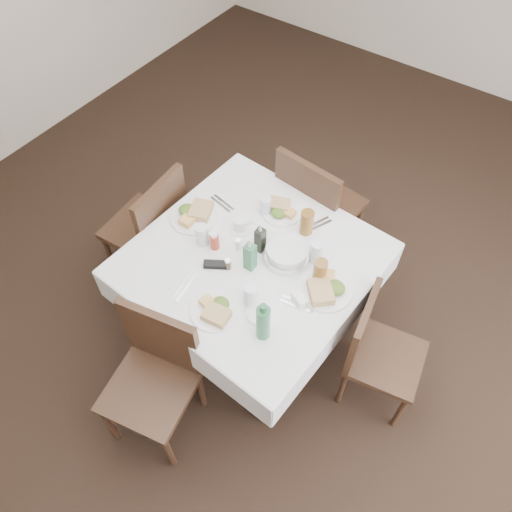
# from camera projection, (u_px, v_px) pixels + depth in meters

# --- Properties ---
(ground_plane) EXTENTS (7.00, 7.00, 0.00)m
(ground_plane) POSITION_uv_depth(u_px,v_px,m) (283.00, 341.00, 3.30)
(ground_plane) COLOR black
(room_shell) EXTENTS (6.04, 7.04, 2.80)m
(room_shell) POSITION_uv_depth(u_px,v_px,m) (302.00, 134.00, 1.95)
(room_shell) COLOR beige
(room_shell) RESTS_ON ground
(dining_table) EXTENTS (1.32, 1.32, 0.76)m
(dining_table) POSITION_uv_depth(u_px,v_px,m) (252.00, 266.00, 2.84)
(dining_table) COLOR black
(dining_table) RESTS_ON ground
(chair_north) EXTENTS (0.51, 0.51, 0.98)m
(chair_north) POSITION_uv_depth(u_px,v_px,m) (314.00, 204.00, 3.29)
(chair_north) COLOR black
(chair_north) RESTS_ON ground
(chair_south) EXTENTS (0.51, 0.51, 0.92)m
(chair_south) POSITION_uv_depth(u_px,v_px,m) (156.00, 369.00, 2.62)
(chair_south) COLOR black
(chair_south) RESTS_ON ground
(chair_east) EXTENTS (0.46, 0.46, 0.83)m
(chair_east) POSITION_uv_depth(u_px,v_px,m) (374.00, 347.00, 2.75)
(chair_east) COLOR black
(chair_east) RESTS_ON ground
(chair_west) EXTENTS (0.48, 0.48, 0.94)m
(chair_west) POSITION_uv_depth(u_px,v_px,m) (153.00, 225.00, 3.22)
(chair_west) COLOR black
(chair_west) RESTS_ON ground
(meal_north) EXTENTS (0.24, 0.24, 0.05)m
(meal_north) POSITION_uv_depth(u_px,v_px,m) (281.00, 210.00, 2.96)
(meal_north) COLOR white
(meal_north) RESTS_ON dining_table
(meal_south) EXTENTS (0.25, 0.25, 0.05)m
(meal_south) POSITION_uv_depth(u_px,v_px,m) (216.00, 310.00, 2.54)
(meal_south) COLOR white
(meal_south) RESTS_ON dining_table
(meal_east) EXTENTS (0.29, 0.29, 0.06)m
(meal_east) POSITION_uv_depth(u_px,v_px,m) (326.00, 289.00, 2.61)
(meal_east) COLOR white
(meal_east) RESTS_ON dining_table
(meal_west) EXTENTS (0.29, 0.29, 0.06)m
(meal_west) POSITION_uv_depth(u_px,v_px,m) (194.00, 214.00, 2.93)
(meal_west) COLOR white
(meal_west) RESTS_ON dining_table
(side_plate_a) EXTENTS (0.14, 0.14, 0.01)m
(side_plate_a) POSITION_uv_depth(u_px,v_px,m) (248.00, 216.00, 2.95)
(side_plate_a) COLOR white
(side_plate_a) RESTS_ON dining_table
(side_plate_b) EXTENTS (0.14, 0.14, 0.01)m
(side_plate_b) POSITION_uv_depth(u_px,v_px,m) (259.00, 313.00, 2.55)
(side_plate_b) COLOR white
(side_plate_b) RESTS_ON dining_table
(water_n) EXTENTS (0.06, 0.06, 0.12)m
(water_n) POSITION_uv_depth(u_px,v_px,m) (266.00, 206.00, 2.93)
(water_n) COLOR silver
(water_n) RESTS_ON dining_table
(water_s) EXTENTS (0.08, 0.08, 0.14)m
(water_s) POSITION_uv_depth(u_px,v_px,m) (251.00, 295.00, 2.54)
(water_s) COLOR silver
(water_s) RESTS_ON dining_table
(water_e) EXTENTS (0.08, 0.08, 0.15)m
(water_e) POSITION_uv_depth(u_px,v_px,m) (317.00, 251.00, 2.70)
(water_e) COLOR silver
(water_e) RESTS_ON dining_table
(water_w) EXTENTS (0.07, 0.07, 0.14)m
(water_w) POSITION_uv_depth(u_px,v_px,m) (202.00, 235.00, 2.78)
(water_w) COLOR silver
(water_w) RESTS_ON dining_table
(iced_tea_a) EXTENTS (0.08, 0.08, 0.16)m
(iced_tea_a) POSITION_uv_depth(u_px,v_px,m) (307.00, 222.00, 2.82)
(iced_tea_a) COLOR brown
(iced_tea_a) RESTS_ON dining_table
(iced_tea_b) EXTENTS (0.07, 0.07, 0.15)m
(iced_tea_b) POSITION_uv_depth(u_px,v_px,m) (320.00, 271.00, 2.62)
(iced_tea_b) COLOR brown
(iced_tea_b) RESTS_ON dining_table
(bread_basket) EXTENTS (0.25, 0.25, 0.08)m
(bread_basket) POSITION_uv_depth(u_px,v_px,m) (287.00, 253.00, 2.74)
(bread_basket) COLOR silver
(bread_basket) RESTS_ON dining_table
(oil_cruet_dark) EXTENTS (0.05, 0.05, 0.21)m
(oil_cruet_dark) POSITION_uv_depth(u_px,v_px,m) (260.00, 239.00, 2.74)
(oil_cruet_dark) COLOR black
(oil_cruet_dark) RESTS_ON dining_table
(oil_cruet_green) EXTENTS (0.05, 0.05, 0.23)m
(oil_cruet_green) POSITION_uv_depth(u_px,v_px,m) (250.00, 256.00, 2.65)
(oil_cruet_green) COLOR #27653B
(oil_cruet_green) RESTS_ON dining_table
(ketchup_bottle) EXTENTS (0.05, 0.05, 0.12)m
(ketchup_bottle) POSITION_uv_depth(u_px,v_px,m) (214.00, 241.00, 2.77)
(ketchup_bottle) COLOR #A93320
(ketchup_bottle) RESTS_ON dining_table
(salt_shaker) EXTENTS (0.03, 0.03, 0.08)m
(salt_shaker) POSITION_uv_depth(u_px,v_px,m) (238.00, 244.00, 2.78)
(salt_shaker) COLOR white
(salt_shaker) RESTS_ON dining_table
(pepper_shaker) EXTENTS (0.03, 0.03, 0.07)m
(pepper_shaker) POSITION_uv_depth(u_px,v_px,m) (228.00, 264.00, 2.70)
(pepper_shaker) COLOR #443626
(pepper_shaker) RESTS_ON dining_table
(coffee_mug) EXTENTS (0.12, 0.12, 0.09)m
(coffee_mug) POSITION_uv_depth(u_px,v_px,m) (241.00, 225.00, 2.86)
(coffee_mug) COLOR white
(coffee_mug) RESTS_ON dining_table
(sunglasses) EXTENTS (0.14, 0.11, 0.03)m
(sunglasses) POSITION_uv_depth(u_px,v_px,m) (216.00, 265.00, 2.72)
(sunglasses) COLOR black
(sunglasses) RESTS_ON dining_table
(green_bottle) EXTENTS (0.07, 0.07, 0.27)m
(green_bottle) POSITION_uv_depth(u_px,v_px,m) (263.00, 322.00, 2.38)
(green_bottle) COLOR #27653B
(green_bottle) RESTS_ON dining_table
(sugar_caddy) EXTENTS (0.10, 0.08, 0.04)m
(sugar_caddy) POSITION_uv_depth(u_px,v_px,m) (300.00, 299.00, 2.58)
(sugar_caddy) COLOR white
(sugar_caddy) RESTS_ON dining_table
(cutlery_n) EXTENTS (0.12, 0.19, 0.01)m
(cutlery_n) POSITION_uv_depth(u_px,v_px,m) (317.00, 225.00, 2.91)
(cutlery_n) COLOR silver
(cutlery_n) RESTS_ON dining_table
(cutlery_s) EXTENTS (0.08, 0.19, 0.01)m
(cutlery_s) POSITION_uv_depth(u_px,v_px,m) (184.00, 288.00, 2.64)
(cutlery_s) COLOR silver
(cutlery_s) RESTS_ON dining_table
(cutlery_e) EXTENTS (0.19, 0.08, 0.01)m
(cutlery_e) POSITION_uv_depth(u_px,v_px,m) (297.00, 304.00, 2.58)
(cutlery_e) COLOR silver
(cutlery_e) RESTS_ON dining_table
(cutlery_w) EXTENTS (0.18, 0.07, 0.01)m
(cutlery_w) POSITION_uv_depth(u_px,v_px,m) (222.00, 204.00, 3.02)
(cutlery_w) COLOR silver
(cutlery_w) RESTS_ON dining_table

